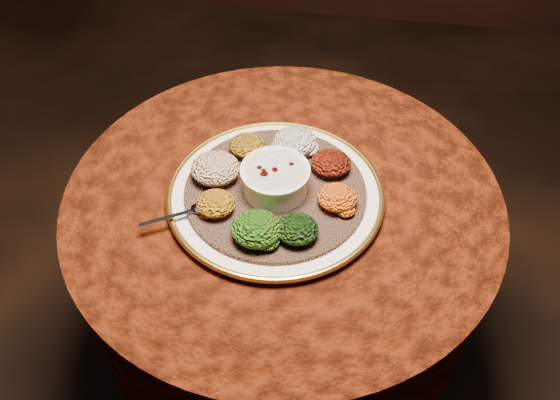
# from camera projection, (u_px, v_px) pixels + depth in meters

# --- Properties ---
(table) EXTENTS (0.96, 0.96, 0.73)m
(table) POSITION_uv_depth(u_px,v_px,m) (283.00, 247.00, 1.49)
(table) COLOR black
(table) RESTS_ON ground
(platter) EXTENTS (0.52, 0.52, 0.02)m
(platter) POSITION_uv_depth(u_px,v_px,m) (275.00, 195.00, 1.34)
(platter) COLOR white
(platter) RESTS_ON table
(injera) EXTENTS (0.42, 0.42, 0.01)m
(injera) POSITION_uv_depth(u_px,v_px,m) (275.00, 191.00, 1.33)
(injera) COLOR brown
(injera) RESTS_ON platter
(stew_bowl) EXTENTS (0.15, 0.15, 0.06)m
(stew_bowl) POSITION_uv_depth(u_px,v_px,m) (275.00, 178.00, 1.31)
(stew_bowl) COLOR white
(stew_bowl) RESTS_ON injera
(spoon) EXTENTS (0.14, 0.08, 0.01)m
(spoon) POSITION_uv_depth(u_px,v_px,m) (195.00, 210.00, 1.28)
(spoon) COLOR silver
(spoon) RESTS_ON injera
(portion_ayib) EXTENTS (0.10, 0.09, 0.05)m
(portion_ayib) POSITION_uv_depth(u_px,v_px,m) (295.00, 141.00, 1.40)
(portion_ayib) COLOR silver
(portion_ayib) RESTS_ON injera
(portion_kitfo) EXTENTS (0.09, 0.08, 0.04)m
(portion_kitfo) POSITION_uv_depth(u_px,v_px,m) (331.00, 163.00, 1.36)
(portion_kitfo) COLOR black
(portion_kitfo) RESTS_ON injera
(portion_tikil) EXTENTS (0.08, 0.08, 0.04)m
(portion_tikil) POSITION_uv_depth(u_px,v_px,m) (337.00, 197.00, 1.29)
(portion_tikil) COLOR #C77610
(portion_tikil) RESTS_ON injera
(portion_gomen) EXTENTS (0.09, 0.08, 0.04)m
(portion_gomen) POSITION_uv_depth(u_px,v_px,m) (297.00, 229.00, 1.23)
(portion_gomen) COLOR black
(portion_gomen) RESTS_ON injera
(portion_mixveg) EXTENTS (0.10, 0.10, 0.05)m
(portion_mixveg) POSITION_uv_depth(u_px,v_px,m) (257.00, 229.00, 1.22)
(portion_mixveg) COLOR #973409
(portion_mixveg) RESTS_ON injera
(portion_kik) EXTENTS (0.08, 0.08, 0.04)m
(portion_kik) POSITION_uv_depth(u_px,v_px,m) (216.00, 204.00, 1.28)
(portion_kik) COLOR #A6610E
(portion_kik) RESTS_ON injera
(portion_timatim) EXTENTS (0.11, 0.10, 0.05)m
(portion_timatim) POSITION_uv_depth(u_px,v_px,m) (215.00, 168.00, 1.34)
(portion_timatim) COLOR maroon
(portion_timatim) RESTS_ON injera
(portion_shiro) EXTENTS (0.08, 0.08, 0.04)m
(portion_shiro) POSITION_uv_depth(u_px,v_px,m) (247.00, 145.00, 1.40)
(portion_shiro) COLOR #825E0F
(portion_shiro) RESTS_ON injera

